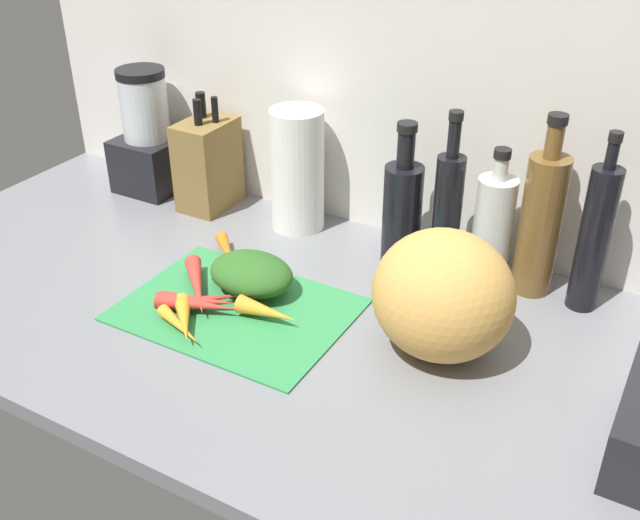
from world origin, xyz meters
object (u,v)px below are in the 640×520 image
object	(u,v)px
bottle_4	(594,238)
bottle_1	(447,212)
bottle_0	(402,210)
carrot_6	(255,274)
carrot_5	(197,305)
winter_squash	(443,295)
carrot_8	(180,326)
carrot_2	(267,312)
blender_appliance	(148,139)
carrot_3	(228,253)
bottle_2	(493,229)
carrot_7	(208,299)
bottle_3	(540,222)
carrot_1	(199,301)
paper_towel_roll	(297,170)
knife_block	(208,164)
cutting_board	(237,309)
carrot_0	(184,319)
carrot_4	(197,286)

from	to	relation	value
bottle_4	bottle_1	bearing A→B (deg)	-176.21
bottle_0	carrot_6	bearing A→B (deg)	-134.41
carrot_5	bottle_0	xyz separation A→B (cm)	(22.74, 34.99, 8.78)
carrot_6	winter_squash	world-z (taller)	winter_squash
carrot_5	carrot_8	size ratio (longest dim) A/B	1.22
carrot_2	blender_appliance	distance (cm)	63.98
carrot_3	bottle_2	xyz separation A→B (cm)	(46.29, 18.79, 8.81)
carrot_7	bottle_3	bearing A→B (deg)	35.82
carrot_1	carrot_7	size ratio (longest dim) A/B	0.75
carrot_3	paper_towel_roll	size ratio (longest dim) A/B	0.52
carrot_3	knife_block	world-z (taller)	knife_block
blender_appliance	bottle_0	size ratio (longest dim) A/B	1.00
cutting_board	carrot_7	world-z (taller)	carrot_7
knife_block	bottle_4	bearing A→B (deg)	0.01
carrot_0	carrot_5	distance (cm)	4.67
carrot_8	bottle_0	world-z (taller)	bottle_0
bottle_1	bottle_2	bearing A→B (deg)	11.32
bottle_3	knife_block	bearing A→B (deg)	-179.17
paper_towel_roll	bottle_4	world-z (taller)	bottle_4
carrot_1	bottle_0	size ratio (longest dim) A/B	0.46
carrot_6	bottle_1	world-z (taller)	bottle_1
carrot_0	knife_block	distance (cm)	48.96
carrot_3	carrot_5	xyz separation A→B (cm)	(6.26, -17.77, 0.28)
bottle_1	carrot_3	bearing A→B (deg)	-155.71
bottle_4	bottle_0	bearing A→B (deg)	-177.35
blender_appliance	bottle_4	size ratio (longest dim) A/B	0.87
bottle_0	bottle_2	size ratio (longest dim) A/B	1.08
carrot_1	bottle_4	bearing A→B (deg)	31.58
carrot_8	bottle_1	xyz separation A→B (cm)	(30.65, 40.99, 11.02)
carrot_2	carrot_0	bearing A→B (deg)	-142.00
carrot_1	bottle_4	world-z (taller)	bottle_4
winter_squash	bottle_0	xyz separation A→B (cm)	(-17.44, 23.35, 0.46)
carrot_2	paper_towel_roll	distance (cm)	38.06
knife_block	blender_appliance	bearing A→B (deg)	177.48
carrot_1	carrot_5	distance (cm)	1.03
carrot_1	winter_squash	distance (cm)	42.85
carrot_4	bottle_2	world-z (taller)	bottle_2
carrot_2	bottle_2	world-z (taller)	bottle_2
carrot_6	knife_block	distance (cm)	35.98
carrot_2	winter_squash	distance (cm)	30.49
carrot_5	carrot_3	bearing A→B (deg)	109.39
carrot_0	bottle_1	xyz separation A→B (cm)	(30.89, 39.49, 10.62)
carrot_2	blender_appliance	world-z (taller)	blender_appliance
bottle_0	bottle_3	xyz separation A→B (cm)	(25.33, 2.65, 2.73)
carrot_0	bottle_2	size ratio (longest dim) A/B	0.45
carrot_5	knife_block	xyz separation A→B (cm)	(-24.53, 36.58, 7.76)
carrot_6	bottle_4	bearing A→B (deg)	22.07
carrot_7	paper_towel_roll	world-z (taller)	paper_towel_roll
carrot_2	cutting_board	bearing A→B (deg)	174.41
carrot_0	knife_block	bearing A→B (deg)	121.56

